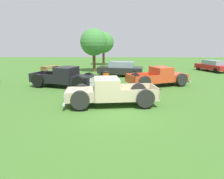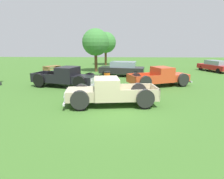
{
  "view_description": "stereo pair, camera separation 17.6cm",
  "coord_description": "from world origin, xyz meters",
  "px_view_note": "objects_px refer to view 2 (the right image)",
  "views": [
    {
      "loc": [
        0.11,
        -10.16,
        3.42
      ],
      "look_at": [
        -0.16,
        0.66,
        0.9
      ],
      "focal_mm": 32.04,
      "sensor_mm": 36.0,
      "label": 1
    },
    {
      "loc": [
        0.29,
        -10.16,
        3.42
      ],
      "look_at": [
        -0.16,
        0.66,
        0.9
      ],
      "focal_mm": 32.04,
      "sensor_mm": 36.0,
      "label": 2
    }
  ],
  "objects_px": {
    "picnic_table": "(52,68)",
    "oak_tree_east": "(106,43)",
    "sedan_distant_a": "(122,68)",
    "pickup_truck_behind_left": "(69,78)",
    "trash_can": "(107,76)",
    "pickup_truck_behind_right": "(163,77)",
    "oak_tree_west": "(96,42)",
    "pickup_truck_foreground": "(105,92)",
    "sedan_distant_b": "(215,66)"
  },
  "relations": [
    {
      "from": "pickup_truck_foreground",
      "to": "pickup_truck_behind_left",
      "type": "relative_size",
      "value": 0.95
    },
    {
      "from": "pickup_truck_foreground",
      "to": "oak_tree_east",
      "type": "relative_size",
      "value": 1.03
    },
    {
      "from": "sedan_distant_a",
      "to": "oak_tree_east",
      "type": "bearing_deg",
      "value": 103.14
    },
    {
      "from": "oak_tree_east",
      "to": "sedan_distant_b",
      "type": "bearing_deg",
      "value": -27.0
    },
    {
      "from": "sedan_distant_b",
      "to": "oak_tree_west",
      "type": "xyz_separation_m",
      "value": [
        -14.49,
        -0.42,
        2.79
      ]
    },
    {
      "from": "sedan_distant_b",
      "to": "oak_tree_west",
      "type": "distance_m",
      "value": 14.76
    },
    {
      "from": "pickup_truck_behind_right",
      "to": "sedan_distant_a",
      "type": "distance_m",
      "value": 5.83
    },
    {
      "from": "picnic_table",
      "to": "trash_can",
      "type": "distance_m",
      "value": 8.96
    },
    {
      "from": "pickup_truck_behind_left",
      "to": "pickup_truck_behind_right",
      "type": "height_order",
      "value": "pickup_truck_behind_left"
    },
    {
      "from": "sedan_distant_b",
      "to": "trash_can",
      "type": "height_order",
      "value": "sedan_distant_b"
    },
    {
      "from": "picnic_table",
      "to": "oak_tree_east",
      "type": "xyz_separation_m",
      "value": [
        5.8,
        8.47,
        3.0
      ]
    },
    {
      "from": "sedan_distant_b",
      "to": "oak_tree_west",
      "type": "height_order",
      "value": "oak_tree_west"
    },
    {
      "from": "pickup_truck_behind_right",
      "to": "sedan_distant_a",
      "type": "xyz_separation_m",
      "value": [
        -3.24,
        4.85,
        0.07
      ]
    },
    {
      "from": "pickup_truck_behind_right",
      "to": "trash_can",
      "type": "distance_m",
      "value": 4.91
    },
    {
      "from": "oak_tree_west",
      "to": "trash_can",
      "type": "bearing_deg",
      "value": -74.94
    },
    {
      "from": "oak_tree_east",
      "to": "pickup_truck_behind_left",
      "type": "bearing_deg",
      "value": -95.97
    },
    {
      "from": "pickup_truck_behind_left",
      "to": "oak_tree_west",
      "type": "xyz_separation_m",
      "value": [
        1.08,
        9.04,
        2.75
      ]
    },
    {
      "from": "pickup_truck_foreground",
      "to": "trash_can",
      "type": "height_order",
      "value": "pickup_truck_foreground"
    },
    {
      "from": "picnic_table",
      "to": "oak_tree_east",
      "type": "relative_size",
      "value": 0.45
    },
    {
      "from": "trash_can",
      "to": "oak_tree_west",
      "type": "xyz_separation_m",
      "value": [
        -1.79,
        6.66,
        3.03
      ]
    },
    {
      "from": "sedan_distant_a",
      "to": "trash_can",
      "type": "relative_size",
      "value": 5.11
    },
    {
      "from": "pickup_truck_foreground",
      "to": "pickup_truck_behind_right",
      "type": "xyz_separation_m",
      "value": [
        4.26,
        5.42,
        -0.0
      ]
    },
    {
      "from": "oak_tree_east",
      "to": "sedan_distant_a",
      "type": "bearing_deg",
      "value": -76.86
    },
    {
      "from": "pickup_truck_behind_left",
      "to": "picnic_table",
      "type": "relative_size",
      "value": 2.39
    },
    {
      "from": "oak_tree_east",
      "to": "oak_tree_west",
      "type": "height_order",
      "value": "oak_tree_west"
    },
    {
      "from": "pickup_truck_behind_right",
      "to": "picnic_table",
      "type": "distance_m",
      "value": 13.67
    },
    {
      "from": "pickup_truck_behind_right",
      "to": "trash_can",
      "type": "bearing_deg",
      "value": 161.08
    },
    {
      "from": "pickup_truck_behind_left",
      "to": "pickup_truck_behind_right",
      "type": "distance_m",
      "value": 7.55
    },
    {
      "from": "trash_can",
      "to": "oak_tree_east",
      "type": "relative_size",
      "value": 0.19
    },
    {
      "from": "trash_can",
      "to": "pickup_truck_foreground",
      "type": "bearing_deg",
      "value": -86.94
    },
    {
      "from": "pickup_truck_behind_left",
      "to": "sedan_distant_b",
      "type": "height_order",
      "value": "pickup_truck_behind_left"
    },
    {
      "from": "pickup_truck_behind_left",
      "to": "sedan_distant_b",
      "type": "xyz_separation_m",
      "value": [
        15.57,
        9.47,
        -0.05
      ]
    },
    {
      "from": "pickup_truck_behind_right",
      "to": "sedan_distant_b",
      "type": "height_order",
      "value": "pickup_truck_behind_right"
    },
    {
      "from": "pickup_truck_behind_left",
      "to": "trash_can",
      "type": "relative_size",
      "value": 5.86
    },
    {
      "from": "oak_tree_west",
      "to": "pickup_truck_foreground",
      "type": "bearing_deg",
      "value": -80.99
    },
    {
      "from": "picnic_table",
      "to": "oak_tree_west",
      "type": "distance_m",
      "value": 6.05
    },
    {
      "from": "pickup_truck_behind_right",
      "to": "oak_tree_east",
      "type": "bearing_deg",
      "value": 110.18
    },
    {
      "from": "pickup_truck_behind_left",
      "to": "trash_can",
      "type": "xyz_separation_m",
      "value": [
        2.87,
        2.38,
        -0.29
      ]
    },
    {
      "from": "pickup_truck_behind_left",
      "to": "pickup_truck_behind_right",
      "type": "xyz_separation_m",
      "value": [
        7.51,
        0.79,
        -0.03
      ]
    },
    {
      "from": "pickup_truck_behind_left",
      "to": "oak_tree_east",
      "type": "xyz_separation_m",
      "value": [
        1.73,
        16.52,
        2.73
      ]
    },
    {
      "from": "sedan_distant_a",
      "to": "sedan_distant_b",
      "type": "distance_m",
      "value": 11.93
    },
    {
      "from": "pickup_truck_behind_right",
      "to": "oak_tree_east",
      "type": "relative_size",
      "value": 1.05
    },
    {
      "from": "pickup_truck_foreground",
      "to": "picnic_table",
      "type": "height_order",
      "value": "pickup_truck_foreground"
    },
    {
      "from": "pickup_truck_behind_right",
      "to": "picnic_table",
      "type": "bearing_deg",
      "value": 147.9
    },
    {
      "from": "pickup_truck_behind_left",
      "to": "trash_can",
      "type": "height_order",
      "value": "pickup_truck_behind_left"
    },
    {
      "from": "oak_tree_east",
      "to": "oak_tree_west",
      "type": "bearing_deg",
      "value": -94.98
    },
    {
      "from": "oak_tree_west",
      "to": "picnic_table",
      "type": "bearing_deg",
      "value": -169.11
    },
    {
      "from": "sedan_distant_b",
      "to": "oak_tree_east",
      "type": "relative_size",
      "value": 0.86
    },
    {
      "from": "pickup_truck_behind_right",
      "to": "pickup_truck_foreground",
      "type": "bearing_deg",
      "value": -128.2
    },
    {
      "from": "picnic_table",
      "to": "oak_tree_west",
      "type": "relative_size",
      "value": 0.45
    }
  ]
}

